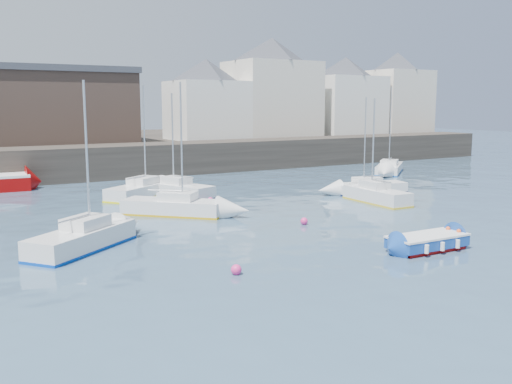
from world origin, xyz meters
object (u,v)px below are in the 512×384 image
sailboat_c (376,195)px  sailboat_f (179,189)px  sailboat_b (174,206)px  sailboat_g (389,168)px  buoy_mid (304,224)px  buoy_near (236,274)px  sailboat_d (370,187)px  sailboat_h (141,190)px  sailboat_a (83,238)px  buoy_far (210,202)px  blue_dinghy (427,242)px

sailboat_c → sailboat_f: size_ratio=0.95×
sailboat_b → sailboat_g: (26.89, 9.42, -0.05)m
buoy_mid → sailboat_f: bearing=99.8°
sailboat_f → buoy_near: bearing=-106.5°
sailboat_c → sailboat_g: sailboat_g is taller
sailboat_b → buoy_near: size_ratio=18.43×
sailboat_d → sailboat_h: 17.28m
sailboat_b → sailboat_d: 16.38m
sailboat_d → buoy_mid: sailboat_d is taller
sailboat_a → buoy_far: sailboat_a is taller
sailboat_b → sailboat_d: sailboat_b is taller
sailboat_h → buoy_near: (-3.25, -20.49, -0.53)m
sailboat_a → sailboat_c: (20.71, 2.69, -0.01)m
sailboat_b → buoy_near: sailboat_b is taller
buoy_mid → sailboat_b: bearing=129.2°
blue_dinghy → sailboat_c: sailboat_c is taller
sailboat_a → sailboat_d: sailboat_a is taller
sailboat_f → sailboat_b: bearing=-115.5°
sailboat_b → sailboat_f: (3.04, 6.37, 0.00)m
buoy_near → sailboat_h: bearing=81.0°
sailboat_g → buoy_mid: sailboat_g is taller
blue_dinghy → sailboat_a: 16.11m
sailboat_f → buoy_near: (-5.71, -19.27, -0.53)m
sailboat_c → buoy_mid: bearing=-158.4°
sailboat_d → sailboat_c: bearing=-125.8°
buoy_far → sailboat_b: bearing=-142.4°
sailboat_h → buoy_near: sailboat_h is taller
sailboat_h → sailboat_g: bearing=4.0°
sailboat_h → buoy_far: 5.68m
sailboat_f → sailboat_h: 2.74m
sailboat_g → sailboat_h: bearing=-176.0°
buoy_far → sailboat_c: bearing=-32.2°
sailboat_g → buoy_near: sailboat_g is taller
sailboat_g → buoy_far: (-22.88, -6.33, -0.48)m
sailboat_f → buoy_far: bearing=-73.5°
sailboat_c → sailboat_h: size_ratio=0.88×
blue_dinghy → sailboat_d: size_ratio=0.54×
blue_dinghy → sailboat_h: 22.55m
buoy_mid → sailboat_g: bearing=36.2°
sailboat_d → buoy_mid: size_ratio=17.27×
buoy_near → buoy_far: size_ratio=1.25×
sailboat_g → buoy_near: (-29.56, -22.32, -0.48)m
blue_dinghy → sailboat_d: 17.46m
buoy_near → buoy_mid: 10.22m
sailboat_h → sailboat_b: bearing=-94.4°
blue_dinghy → sailboat_a: sailboat_a is taller
sailboat_b → sailboat_d: size_ratio=1.11×
sailboat_b → sailboat_h: (0.58, 7.59, 0.00)m
blue_dinghy → buoy_mid: size_ratio=9.37×
sailboat_f → buoy_near: sailboat_f is taller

